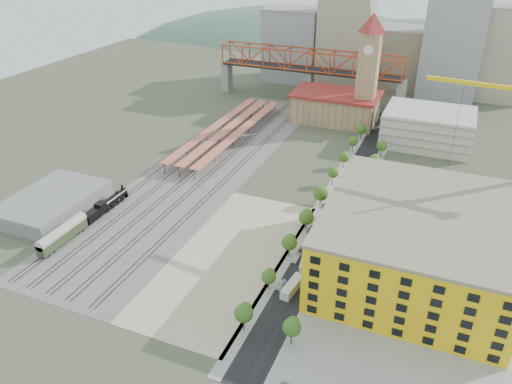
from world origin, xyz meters
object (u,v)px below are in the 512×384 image
at_px(clock_tower, 369,61).
at_px(locomotive, 107,204).
at_px(site_trailer_c, 313,248).
at_px(construction_building, 417,243).
at_px(car_0, 281,285).
at_px(coach, 62,234).
at_px(site_trailer_b, 306,261).
at_px(site_trailer_d, 326,224).
at_px(site_trailer_a, 292,287).

xyz_separation_m(clock_tower, locomotive, (-58.00, -103.45, -26.75)).
distance_m(clock_tower, site_trailer_c, 104.49).
relative_size(construction_building, car_0, 12.27).
bearing_deg(coach, car_0, 4.74).
height_order(clock_tower, site_trailer_b, clock_tower).
distance_m(locomotive, coach, 19.87).
bearing_deg(site_trailer_d, construction_building, -6.12).
bearing_deg(site_trailer_a, construction_building, 42.69).
xyz_separation_m(coach, site_trailer_c, (66.00, 22.78, -1.61)).
xyz_separation_m(site_trailer_b, site_trailer_c, (0.00, 6.74, 0.06)).
distance_m(clock_tower, site_trailer_d, 92.07).
xyz_separation_m(clock_tower, site_trailer_c, (8.00, -100.51, -27.39)).
xyz_separation_m(locomotive, site_trailer_c, (66.00, 2.93, -0.65)).
bearing_deg(site_trailer_a, locomotive, 174.85).
distance_m(coach, car_0, 63.25).
height_order(site_trailer_c, car_0, site_trailer_c).
bearing_deg(coach, site_trailer_b, 13.66).
xyz_separation_m(construction_building, site_trailer_c, (-26.00, -0.52, -8.11)).
height_order(site_trailer_b, car_0, site_trailer_b).
relative_size(construction_building, site_trailer_d, 5.03).
relative_size(site_trailer_a, site_trailer_c, 0.93).
bearing_deg(site_trailer_c, site_trailer_a, -104.23).
bearing_deg(site_trailer_c, locomotive, 168.32).
bearing_deg(locomotive, site_trailer_d, 13.54).
xyz_separation_m(site_trailer_d, car_0, (-3.00, -30.52, -0.67)).
bearing_deg(coach, construction_building, 14.21).
distance_m(site_trailer_b, car_0, 11.24).
distance_m(construction_building, site_trailer_c, 27.24).
relative_size(site_trailer_a, site_trailer_d, 0.88).
xyz_separation_m(site_trailer_b, site_trailer_d, (0.00, 19.70, 0.13)).
bearing_deg(site_trailer_c, site_trailer_b, -104.23).
distance_m(construction_building, locomotive, 92.37).
height_order(site_trailer_a, car_0, site_trailer_a).
bearing_deg(clock_tower, site_trailer_d, -84.78).
xyz_separation_m(construction_building, coach, (-92.00, -23.30, -6.50)).
relative_size(locomotive, site_trailer_b, 2.31).
bearing_deg(site_trailer_b, coach, -175.12).
bearing_deg(site_trailer_d, locomotive, -147.01).
bearing_deg(locomotive, coach, -90.00).
xyz_separation_m(locomotive, site_trailer_b, (66.00, -3.81, -0.71)).
relative_size(construction_building, site_trailer_c, 5.32).
bearing_deg(car_0, site_trailer_d, 90.70).
height_order(clock_tower, site_trailer_a, clock_tower).
bearing_deg(construction_building, site_trailer_c, -178.86).
bearing_deg(coach, site_trailer_c, 19.04).
bearing_deg(site_trailer_a, coach, -168.14).
relative_size(site_trailer_a, site_trailer_b, 0.97).
height_order(site_trailer_b, site_trailer_c, site_trailer_c).
bearing_deg(construction_building, coach, -165.79).
bearing_deg(site_trailer_a, clock_tower, 101.41).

